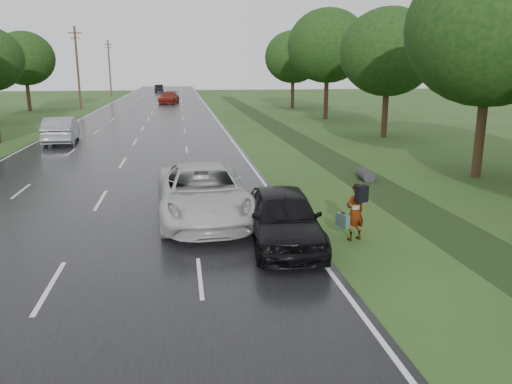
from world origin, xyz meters
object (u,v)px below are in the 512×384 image
Objects in this scene: pedestrian at (355,211)px; silver_sedan at (61,130)px; white_pickup at (203,193)px; dark_sedan at (284,217)px.

silver_sedan is at bearing -78.24° from pedestrian.
pedestrian is at bearing 116.25° from silver_sedan.
pedestrian is 5.18m from white_pickup.
white_pickup is at bearing 109.99° from silver_sedan.
dark_sedan is 0.89× the size of silver_sedan.
silver_sedan is at bearing 111.55° from white_pickup.
dark_sedan is at bearing -57.11° from white_pickup.
dark_sedan is (-2.18, -0.18, -0.03)m from pedestrian.
pedestrian is 0.36× the size of dark_sedan.
white_pickup reaches higher than dark_sedan.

